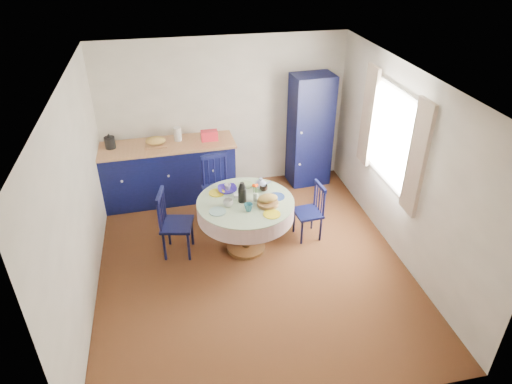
# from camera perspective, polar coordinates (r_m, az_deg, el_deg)

# --- Properties ---
(floor) EXTENTS (4.50, 4.50, 0.00)m
(floor) POSITION_cam_1_polar(r_m,az_deg,el_deg) (6.24, -0.58, -8.68)
(floor) COLOR black
(floor) RESTS_ON ground
(ceiling) EXTENTS (4.50, 4.50, 0.00)m
(ceiling) POSITION_cam_1_polar(r_m,az_deg,el_deg) (5.03, -0.73, 13.81)
(ceiling) COLOR white
(ceiling) RESTS_ON wall_back
(wall_back) EXTENTS (4.00, 0.02, 2.50)m
(wall_back) POSITION_cam_1_polar(r_m,az_deg,el_deg) (7.54, -4.00, 9.64)
(wall_back) COLOR silver
(wall_back) RESTS_ON floor
(wall_left) EXTENTS (0.02, 4.50, 2.50)m
(wall_left) POSITION_cam_1_polar(r_m,az_deg,el_deg) (5.56, -21.31, -0.82)
(wall_left) COLOR silver
(wall_left) RESTS_ON floor
(wall_right) EXTENTS (0.02, 4.50, 2.50)m
(wall_right) POSITION_cam_1_polar(r_m,az_deg,el_deg) (6.18, 17.88, 3.14)
(wall_right) COLOR silver
(wall_right) RESTS_ON floor
(window) EXTENTS (0.10, 1.74, 1.45)m
(window) POSITION_cam_1_polar(r_m,az_deg,el_deg) (6.28, 16.66, 6.58)
(window) COLOR white
(window) RESTS_ON wall_right
(kitchen_counter) EXTENTS (2.20, 0.76, 1.21)m
(kitchen_counter) POSITION_cam_1_polar(r_m,az_deg,el_deg) (7.48, -11.02, 2.59)
(kitchen_counter) COLOR black
(kitchen_counter) RESTS_ON floor
(pantry_cabinet) EXTENTS (0.70, 0.53, 1.90)m
(pantry_cabinet) POSITION_cam_1_polar(r_m,az_deg,el_deg) (7.73, 6.77, 7.62)
(pantry_cabinet) COLOR black
(pantry_cabinet) RESTS_ON floor
(dining_table) EXTENTS (1.29, 1.29, 1.06)m
(dining_table) POSITION_cam_1_polar(r_m,az_deg,el_deg) (6.09, -1.24, -2.12)
(dining_table) COLOR #573018
(dining_table) RESTS_ON floor
(chair_left) EXTENTS (0.49, 0.50, 0.96)m
(chair_left) POSITION_cam_1_polar(r_m,az_deg,el_deg) (6.22, -10.25, -3.83)
(chair_left) COLOR black
(chair_left) RESTS_ON floor
(chair_far) EXTENTS (0.51, 0.49, 0.98)m
(chair_far) POSITION_cam_1_polar(r_m,az_deg,el_deg) (6.93, -4.79, 0.64)
(chair_far) COLOR black
(chair_far) RESTS_ON floor
(chair_right) EXTENTS (0.39, 0.41, 0.84)m
(chair_right) POSITION_cam_1_polar(r_m,az_deg,el_deg) (6.52, 6.82, -2.38)
(chair_right) COLOR black
(chair_right) RESTS_ON floor
(mug_a) EXTENTS (0.13, 0.13, 0.10)m
(mug_a) POSITION_cam_1_polar(r_m,az_deg,el_deg) (5.90, -3.49, -1.37)
(mug_a) COLOR silver
(mug_a) RESTS_ON dining_table
(mug_b) EXTENTS (0.11, 0.11, 0.10)m
(mug_b) POSITION_cam_1_polar(r_m,az_deg,el_deg) (5.80, -0.94, -1.93)
(mug_b) COLOR #2C6B78
(mug_b) RESTS_ON dining_table
(mug_c) EXTENTS (0.11, 0.11, 0.09)m
(mug_c) POSITION_cam_1_polar(r_m,az_deg,el_deg) (6.23, 0.97, 0.53)
(mug_c) COLOR black
(mug_c) RESTS_ON dining_table
(mug_d) EXTENTS (0.09, 0.09, 0.08)m
(mug_d) POSITION_cam_1_polar(r_m,az_deg,el_deg) (6.26, -3.56, 0.61)
(mug_d) COLOR silver
(mug_d) RESTS_ON dining_table
(cobalt_bowl) EXTENTS (0.26, 0.26, 0.06)m
(cobalt_bowl) POSITION_cam_1_polar(r_m,az_deg,el_deg) (6.22, -3.60, 0.31)
(cobalt_bowl) COLOR navy
(cobalt_bowl) RESTS_ON dining_table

